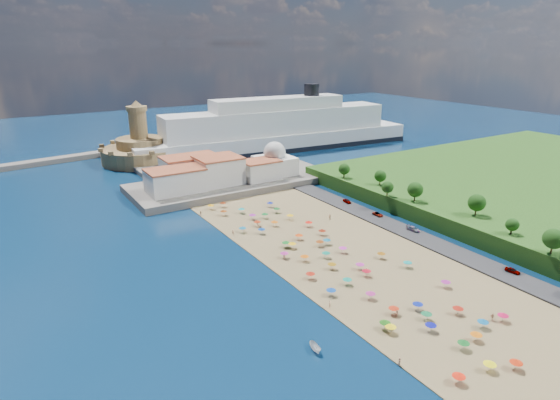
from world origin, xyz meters
TOP-DOWN VIEW (x-y plane):
  - ground at (0.00, 0.00)m, footprint 700.00×700.00m
  - terrace at (10.00, 73.00)m, footprint 90.00×36.00m
  - jetty at (-12.00, 108.00)m, footprint 18.00×70.00m
  - waterfront_buildings at (-3.05, 73.64)m, footprint 57.00×29.00m
  - domed_building at (30.00, 71.00)m, footprint 16.00×16.00m
  - fortress at (-12.00, 138.00)m, footprint 40.00×40.00m
  - cruise_ship at (66.01, 126.08)m, footprint 172.19×39.57m
  - beach_parasols at (-1.25, -11.08)m, footprint 30.14×118.04m
  - beachgoers at (-1.92, -1.98)m, footprint 39.21×99.96m
  - moored_boats at (-28.86, -51.07)m, footprint 2.70×26.12m
  - parked_cars at (36.00, -2.33)m, footprint 2.27×73.69m
  - hillside_trees at (47.51, -12.66)m, footprint 16.00×108.34m

SIDE VIEW (x-z plane):
  - ground at x=0.00m, z-range 0.00..0.00m
  - moored_boats at x=-28.86m, z-range -0.02..1.53m
  - beachgoers at x=-1.92m, z-range 0.18..2.08m
  - jetty at x=-12.00m, z-range 0.00..2.40m
  - parked_cars at x=36.00m, z-range 0.66..2.09m
  - terrace at x=10.00m, z-range 0.00..3.00m
  - beach_parasols at x=-1.25m, z-range 1.05..3.25m
  - fortress at x=-12.00m, z-range -9.52..22.88m
  - waterfront_buildings at x=-3.05m, z-range 2.38..13.38m
  - domed_building at x=30.00m, z-range 1.47..16.47m
  - hillside_trees at x=47.51m, z-range 6.37..13.69m
  - cruise_ship at x=66.01m, z-range -7.61..29.72m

